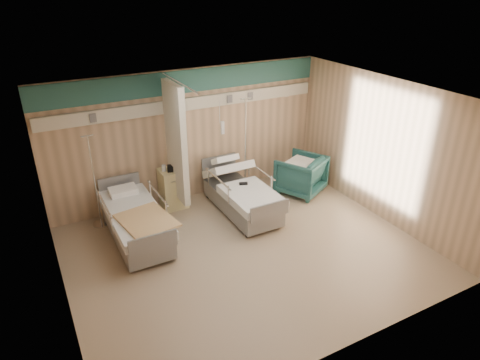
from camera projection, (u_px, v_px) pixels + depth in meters
name	position (u px, v px, depth m)	size (l,w,h in m)	color
ground	(247.00, 252.00, 7.61)	(6.00, 5.00, 0.00)	gray
room_walls	(238.00, 151.00, 6.99)	(6.04, 5.04, 2.82)	tan
bed_right	(242.00, 199.00, 8.76)	(1.00, 2.16, 0.63)	white
bed_left	(136.00, 225.00, 7.83)	(1.00, 2.16, 0.63)	white
bedside_cabinet	(173.00, 188.00, 8.94)	(0.50, 0.48, 0.85)	beige
visitor_armchair	(301.00, 175.00, 9.54)	(0.92, 0.94, 0.86)	#1F4F4E
waffle_blanket	(301.00, 155.00, 9.34)	(0.61, 0.54, 0.07)	white
iv_stand_right	(245.00, 174.00, 9.52)	(0.39, 0.39, 2.18)	silver
iv_stand_left	(99.00, 207.00, 8.31)	(0.33, 0.33, 1.86)	silver
call_remote	(243.00, 184.00, 8.64)	(0.17, 0.08, 0.04)	black
tan_blanket	(147.00, 220.00, 7.35)	(0.81, 1.02, 0.04)	tan
toiletry_bag	(173.00, 168.00, 8.68)	(0.22, 0.14, 0.12)	black
white_cup	(164.00, 168.00, 8.68)	(0.09, 0.09, 0.13)	white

